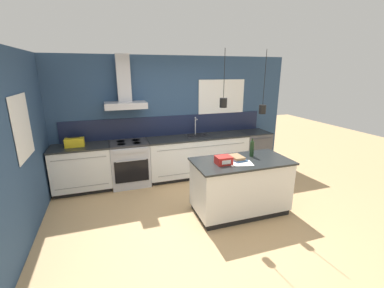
{
  "coord_description": "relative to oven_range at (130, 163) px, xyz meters",
  "views": [
    {
      "loc": [
        -1.27,
        -3.42,
        2.3
      ],
      "look_at": [
        0.1,
        0.69,
        1.05
      ],
      "focal_mm": 24.0,
      "sensor_mm": 36.0,
      "label": 1
    }
  ],
  "objects": [
    {
      "name": "counter_run_sink",
      "position": [
        1.48,
        0.01,
        0.01
      ],
      "size": [
        2.23,
        0.64,
        1.31
      ],
      "color": "black",
      "rests_on": "ground_plane"
    },
    {
      "name": "kitchen_island",
      "position": [
        1.62,
        -1.68,
        0.0
      ],
      "size": [
        1.57,
        0.82,
        0.91
      ],
      "color": "black",
      "rests_on": "ground_plane"
    },
    {
      "name": "paper_pile",
      "position": [
        1.54,
        -1.81,
        0.46
      ],
      "size": [
        0.4,
        0.32,
        0.01
      ],
      "color": "silver",
      "rests_on": "kitchen_island"
    },
    {
      "name": "red_supply_box",
      "position": [
        1.27,
        -1.74,
        0.52
      ],
      "size": [
        0.24,
        0.2,
        0.12
      ],
      "color": "red",
      "rests_on": "kitchen_island"
    },
    {
      "name": "counter_run_left",
      "position": [
        -0.92,
        0.01,
        0.01
      ],
      "size": [
        1.09,
        0.64,
        0.91
      ],
      "color": "black",
      "rests_on": "ground_plane"
    },
    {
      "name": "bottle_on_island",
      "position": [
        1.88,
        -1.56,
        0.59
      ],
      "size": [
        0.07,
        0.07,
        0.32
      ],
      "color": "#193319",
      "rests_on": "kitchen_island"
    },
    {
      "name": "dishwasher",
      "position": [
        2.9,
        0.0,
        -0.0
      ],
      "size": [
        0.62,
        0.65,
        0.91
      ],
      "color": "#4C4C51",
      "rests_on": "ground_plane"
    },
    {
      "name": "yellow_toolbox",
      "position": [
        -0.99,
        0.0,
        0.54
      ],
      "size": [
        0.34,
        0.18,
        0.19
      ],
      "color": "gold",
      "rests_on": "counter_run_left"
    },
    {
      "name": "ground_plane",
      "position": [
        0.91,
        -1.69,
        -0.46
      ],
      "size": [
        16.0,
        16.0,
        0.0
      ],
      "primitive_type": "plane",
      "color": "tan",
      "rests_on": "ground"
    },
    {
      "name": "wall_back",
      "position": [
        0.86,
        0.32,
        0.9
      ],
      "size": [
        5.6,
        2.07,
        2.6
      ],
      "color": "navy",
      "rests_on": "ground_plane"
    },
    {
      "name": "book_stack",
      "position": [
        1.56,
        -1.64,
        0.49
      ],
      "size": [
        0.23,
        0.33,
        0.07
      ],
      "color": "#335684",
      "rests_on": "kitchen_island"
    },
    {
      "name": "wall_left",
      "position": [
        -1.52,
        -0.99,
        0.85
      ],
      "size": [
        0.08,
        3.8,
        2.6
      ],
      "color": "navy",
      "rests_on": "ground_plane"
    },
    {
      "name": "oven_range",
      "position": [
        0.0,
        0.0,
        0.0
      ],
      "size": [
        0.75,
        0.66,
        0.91
      ],
      "color": "#B5B5BA",
      "rests_on": "ground_plane"
    }
  ]
}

